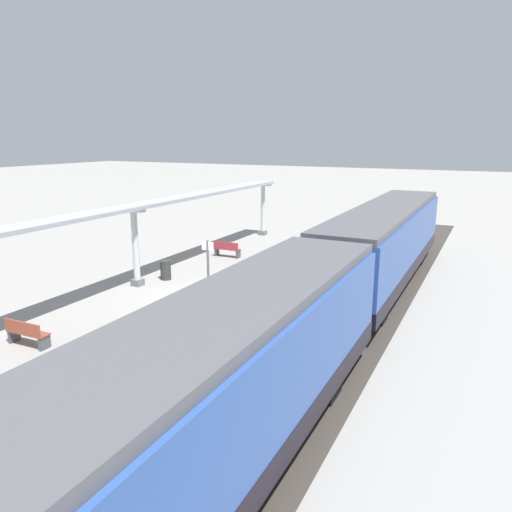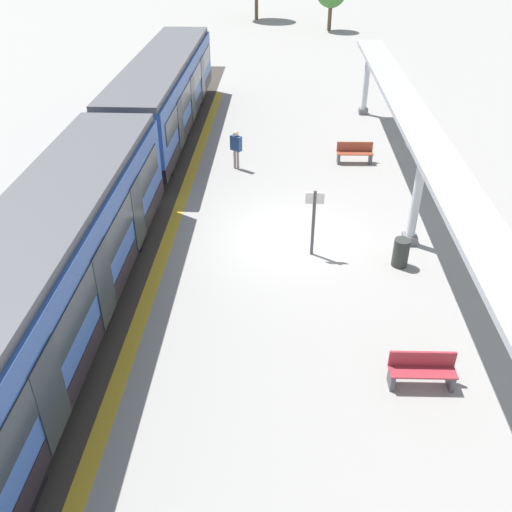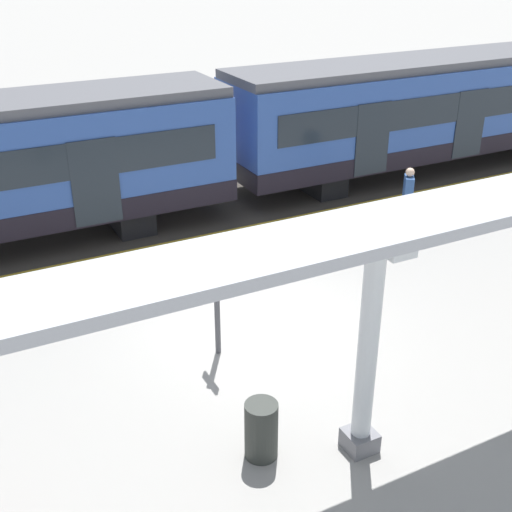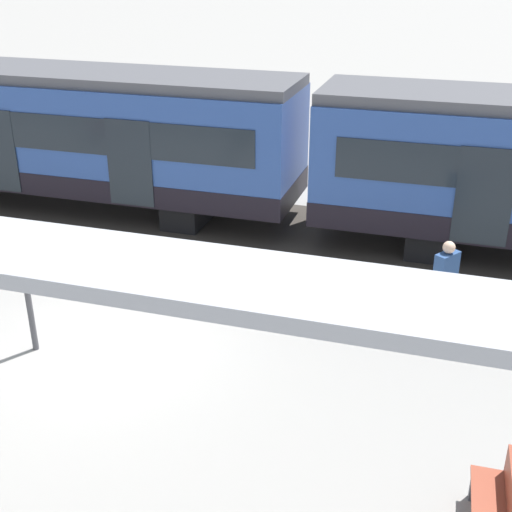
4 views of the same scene
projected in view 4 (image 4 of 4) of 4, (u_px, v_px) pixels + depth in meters
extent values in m
plane|color=gray|center=(104.00, 339.00, 11.84)|extent=(176.00, 176.00, 0.00)
cube|color=gold|center=(191.00, 248.00, 15.35)|extent=(0.40, 32.48, 0.01)
cube|color=#38332D|center=(219.00, 220.00, 16.91)|extent=(3.20, 44.48, 0.01)
cube|color=#2C4E9B|center=(27.00, 128.00, 17.48)|extent=(2.60, 14.22, 2.60)
cube|color=black|center=(32.00, 166.00, 17.91)|extent=(2.63, 14.24, 0.55)
cube|color=#515156|center=(19.00, 71.00, 16.89)|extent=(2.39, 14.22, 0.24)
cube|color=#1E262D|center=(130.00, 163.00, 15.50)|extent=(0.04, 1.10, 2.00)
cube|color=black|center=(194.00, 205.00, 16.95)|extent=(2.21, 0.90, 0.64)
cube|color=#1E262D|center=(484.00, 197.00, 13.44)|extent=(0.04, 1.10, 2.00)
cube|color=black|center=(430.00, 231.00, 15.42)|extent=(2.21, 0.90, 0.64)
cube|color=#4C4C51|center=(487.00, 488.00, 8.32)|extent=(0.11, 0.40, 0.42)
cylinder|color=#4C4C51|center=(27.00, 291.00, 11.10)|extent=(0.10, 0.10, 2.20)
cube|color=silver|center=(20.00, 243.00, 10.74)|extent=(0.56, 0.04, 0.36)
cylinder|color=gray|center=(439.00, 306.00, 12.09)|extent=(0.10, 0.10, 0.80)
cylinder|color=gray|center=(444.00, 303.00, 12.18)|extent=(0.10, 0.10, 0.80)
cube|color=#2B4B83|center=(446.00, 269.00, 11.84)|extent=(0.51, 0.44, 0.60)
sphere|color=beige|center=(449.00, 247.00, 11.67)|extent=(0.22, 0.22, 0.22)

